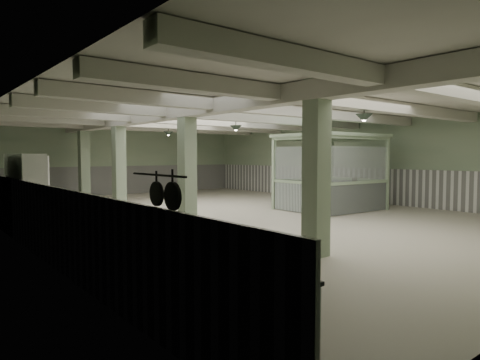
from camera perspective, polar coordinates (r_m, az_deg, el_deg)
floor at (r=15.10m, az=-0.88°, el=-4.57°), size 20.00×20.00×0.00m
ceiling at (r=15.03m, az=-0.89°, el=9.15°), size 14.00×20.00×0.02m
wall_back at (r=23.67m, az=-15.88°, el=2.52°), size 14.00×0.02×3.60m
wall_left at (r=12.03m, az=-28.31°, el=1.63°), size 0.02×20.00×3.60m
wall_right at (r=20.02m, az=15.19°, el=2.42°), size 0.02×20.00×3.60m
wainscot_left at (r=12.10m, az=-28.06°, el=-3.34°), size 0.05×19.90×1.50m
wainscot_right at (r=20.04m, az=15.10°, el=-0.59°), size 0.05×19.90×1.50m
wainscot_back at (r=23.68m, az=-15.81°, el=-0.02°), size 13.90×0.05×1.50m
girder at (r=13.63m, az=-9.33°, el=8.78°), size 0.45×19.90×0.40m
beam_a at (r=10.21m, az=26.30°, el=10.58°), size 13.90×0.35×0.32m
beam_b at (r=11.50m, az=14.77°, el=9.95°), size 13.90×0.35×0.32m
beam_c at (r=13.14m, az=5.88°, el=9.19°), size 13.90×0.35×0.32m
beam_d at (r=15.02m, az=-0.89°, el=8.47°), size 13.90×0.35×0.32m
beam_e at (r=17.06m, az=-6.08°, el=7.83°), size 13.90×0.35×0.32m
beam_f at (r=19.20m, az=-10.13°, el=7.28°), size 13.90×0.35×0.32m
beam_g at (r=21.43m, az=-13.34°, el=6.83°), size 13.90×0.35×0.32m
column_a at (r=8.85m, az=10.15°, el=1.52°), size 0.42×0.42×3.60m
column_b at (r=12.71m, az=-7.06°, el=2.07°), size 0.42×0.42×3.60m
column_c at (r=17.17m, az=-15.83°, el=2.28°), size 0.42×0.42×3.60m
column_d at (r=20.92m, az=-20.08°, el=2.36°), size 0.42×0.42×3.60m
hook_rail at (r=4.78m, az=-10.92°, el=0.65°), size 0.02×1.20×0.02m
pendant_front at (r=11.86m, az=16.20°, el=7.92°), size 0.44×0.44×0.22m
pendant_mid at (r=15.69m, az=-0.56°, el=6.89°), size 0.44×0.44×0.22m
pendant_back at (r=19.86m, az=-9.54°, el=6.09°), size 0.44×0.44×0.22m
prep_counter at (r=5.72m, az=-10.09°, el=-13.05°), size 0.81×4.60×0.91m
pitcher_near at (r=6.46m, az=-14.60°, el=-6.10°), size 0.18×0.20×0.24m
pitcher_far at (r=6.32m, az=-13.24°, el=-6.03°), size 0.22×0.25×0.30m
veg_colander at (r=5.82m, az=-9.52°, el=-7.33°), size 0.46×0.46×0.19m
orange_bowl at (r=4.37m, az=1.56°, el=-11.51°), size 0.32×0.32×0.10m
skillet_near at (r=4.61m, az=-8.98°, el=-2.16°), size 0.04×0.31×0.31m
skillet_far at (r=4.93m, az=-11.06°, el=-1.83°), size 0.04×0.28×0.28m
walkin_cooler at (r=12.29m, az=-26.61°, el=-1.99°), size 0.99×2.20×2.02m
guard_booth at (r=16.62m, az=11.94°, el=2.66°), size 3.64×3.11×2.86m
filing_cabinet at (r=18.07m, az=15.65°, el=-1.56°), size 0.56×0.64×1.15m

